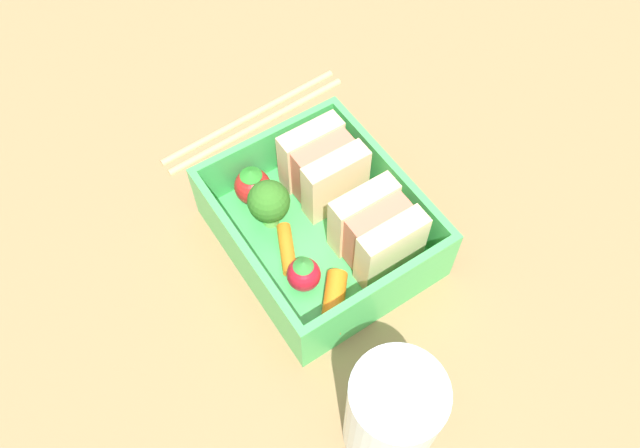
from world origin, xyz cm
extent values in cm
cube|color=#94744C|center=(0.00, 0.00, -1.00)|extent=(120.00, 120.00, 2.00)
cube|color=#45BA5A|center=(0.00, 0.00, 0.60)|extent=(16.27, 13.76, 1.20)
cube|color=#45BA5A|center=(0.00, 6.58, 3.48)|extent=(16.27, 0.60, 4.56)
cube|color=#45BA5A|center=(0.00, -6.58, 3.48)|extent=(16.27, 0.60, 4.56)
cube|color=#45BA5A|center=(-7.84, 0.00, 3.48)|extent=(0.60, 12.56, 4.56)
cube|color=#45BA5A|center=(7.84, 0.00, 3.48)|extent=(0.60, 12.56, 4.56)
cube|color=beige|center=(-5.38, 2.69, 4.00)|extent=(1.76, 5.38, 5.59)
cube|color=#D87259|center=(-3.62, 2.69, 4.00)|extent=(1.76, 4.95, 5.14)
cube|color=beige|center=(-1.85, 2.69, 4.00)|extent=(1.76, 5.38, 5.59)
cube|color=beige|center=(1.85, 2.69, 4.00)|extent=(1.76, 5.38, 5.59)
cube|color=#D87259|center=(3.62, 2.69, 4.00)|extent=(1.76, 4.95, 5.14)
cube|color=beige|center=(5.38, 2.69, 4.00)|extent=(1.76, 5.38, 5.59)
sphere|color=red|center=(-6.00, -2.57, 2.70)|extent=(3.00, 3.00, 3.00)
cone|color=#2E862C|center=(-6.00, -2.57, 4.50)|extent=(1.80, 1.80, 0.60)
cylinder|color=#8AD164|center=(-3.19, -2.63, 2.06)|extent=(1.35, 1.35, 1.73)
sphere|color=#337223|center=(-3.19, -2.63, 4.10)|extent=(3.35, 3.35, 3.35)
cylinder|color=orange|center=(0.30, -3.10, 1.76)|extent=(4.33, 2.79, 1.12)
sphere|color=red|center=(2.91, -3.39, 2.49)|extent=(2.58, 2.58, 2.58)
cone|color=#368737|center=(2.91, -3.39, 4.08)|extent=(1.55, 1.55, 0.60)
cylinder|color=orange|center=(5.84, -2.65, 1.99)|extent=(4.64, 4.32, 1.58)
cylinder|color=tan|center=(-14.82, 2.06, 0.35)|extent=(1.63, 18.66, 0.70)
cylinder|color=tan|center=(-13.48, 2.13, 0.35)|extent=(1.63, 18.66, 0.70)
cylinder|color=silver|center=(15.14, -4.64, 4.63)|extent=(5.87, 5.87, 9.26)
camera|label=1|loc=(21.40, -14.18, 43.82)|focal=35.00mm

